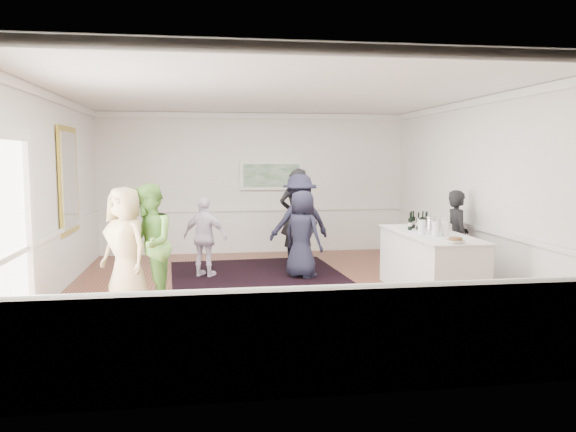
{
  "coord_description": "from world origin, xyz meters",
  "views": [
    {
      "loc": [
        -1.13,
        -8.86,
        2.2
      ],
      "look_at": [
        0.22,
        0.2,
        1.23
      ],
      "focal_mm": 35.0,
      "sensor_mm": 36.0,
      "label": 1
    }
  ],
  "objects": [
    {
      "name": "bartender",
      "position": [
        3.2,
        0.24,
        0.82
      ],
      "size": [
        0.44,
        0.63,
        1.63
      ],
      "primitive_type": "imported",
      "rotation": [
        0.0,
        0.0,
        1.48
      ],
      "color": "black",
      "rests_on": "floor"
    },
    {
      "name": "wall_right",
      "position": [
        3.5,
        0.0,
        1.6
      ],
      "size": [
        0.02,
        8.0,
        3.2
      ],
      "primitive_type": "cube",
      "color": "white",
      "rests_on": "floor"
    },
    {
      "name": "guest_tan",
      "position": [
        -2.29,
        -0.47,
        0.89
      ],
      "size": [
        1.01,
        1.01,
        1.77
      ],
      "primitive_type": "imported",
      "rotation": [
        0.0,
        0.0,
        -0.78
      ],
      "color": "tan",
      "rests_on": "floor"
    },
    {
      "name": "wainscoting",
      "position": [
        0.0,
        0.0,
        0.5
      ],
      "size": [
        7.0,
        8.0,
        1.0
      ],
      "primitive_type": null,
      "color": "white",
      "rests_on": "floor"
    },
    {
      "name": "wine_bottles",
      "position": [
        2.41,
        0.05,
        1.15
      ],
      "size": [
        0.41,
        0.33,
        0.31
      ],
      "color": "black",
      "rests_on": "serving_table"
    },
    {
      "name": "landscape_painting",
      "position": [
        0.4,
        3.95,
        1.78
      ],
      "size": [
        1.44,
        0.06,
        0.66
      ],
      "color": "white",
      "rests_on": "wall_back"
    },
    {
      "name": "guest_dark_b",
      "position": [
        0.75,
        2.49,
        0.98
      ],
      "size": [
        0.73,
        0.49,
        1.97
      ],
      "primitive_type": "imported",
      "rotation": [
        0.0,
        0.0,
        3.18
      ],
      "color": "black",
      "rests_on": "floor"
    },
    {
      "name": "doorway",
      "position": [
        -3.45,
        -1.9,
        1.42
      ],
      "size": [
        0.1,
        1.78,
        2.56
      ],
      "color": "white",
      "rests_on": "wall_left"
    },
    {
      "name": "wall_back",
      "position": [
        0.0,
        4.0,
        1.6
      ],
      "size": [
        7.0,
        0.02,
        3.2
      ],
      "primitive_type": "cube",
      "color": "white",
      "rests_on": "floor"
    },
    {
      "name": "guest_navy",
      "position": [
        0.62,
        1.1,
        0.8
      ],
      "size": [
        0.9,
        0.92,
        1.6
      ],
      "primitive_type": "imported",
      "rotation": [
        0.0,
        0.0,
        2.32
      ],
      "color": "#1C1C2E",
      "rests_on": "floor"
    },
    {
      "name": "floor",
      "position": [
        0.0,
        0.0,
        0.0
      ],
      "size": [
        8.0,
        8.0,
        0.0
      ],
      "primitive_type": "plane",
      "color": "brown",
      "rests_on": "ground"
    },
    {
      "name": "serving_table",
      "position": [
        2.41,
        -0.47,
        0.5
      ],
      "size": [
        0.93,
        2.46,
        1.0
      ],
      "color": "white",
      "rests_on": "floor"
    },
    {
      "name": "mirror",
      "position": [
        -3.45,
        1.3,
        1.8
      ],
      "size": [
        0.05,
        1.25,
        1.85
      ],
      "color": "gold",
      "rests_on": "wall_left"
    },
    {
      "name": "guest_lilac",
      "position": [
        -1.13,
        1.42,
        0.74
      ],
      "size": [
        0.94,
        0.72,
        1.48
      ],
      "primitive_type": "imported",
      "rotation": [
        0.0,
        0.0,
        2.67
      ],
      "color": "white",
      "rests_on": "floor"
    },
    {
      "name": "ceiling",
      "position": [
        0.0,
        0.0,
        3.2
      ],
      "size": [
        7.0,
        8.0,
        0.02
      ],
      "primitive_type": "cube",
      "color": "white",
      "rests_on": "wall_back"
    },
    {
      "name": "guest_dark_a",
      "position": [
        0.71,
        1.89,
        0.93
      ],
      "size": [
        1.34,
        0.96,
        1.87
      ],
      "primitive_type": "imported",
      "rotation": [
        0.0,
        0.0,
        3.38
      ],
      "color": "#1C1C2E",
      "rests_on": "floor"
    },
    {
      "name": "nut_bowl",
      "position": [
        2.35,
        -1.51,
        1.03
      ],
      "size": [
        0.26,
        0.26,
        0.07
      ],
      "color": "white",
      "rests_on": "serving_table"
    },
    {
      "name": "guest_green",
      "position": [
        -1.96,
        -0.4,
        0.91
      ],
      "size": [
        0.8,
        0.97,
        1.81
      ],
      "primitive_type": "imported",
      "rotation": [
        0.0,
        0.0,
        -1.43
      ],
      "color": "#6BB147",
      "rests_on": "floor"
    },
    {
      "name": "area_rug",
      "position": [
        -0.15,
        0.94,
        0.01
      ],
      "size": [
        3.39,
        4.3,
        0.02
      ],
      "primitive_type": "cube",
      "rotation": [
        0.0,
        0.0,
        0.06
      ],
      "color": "black",
      "rests_on": "floor"
    },
    {
      "name": "wall_front",
      "position": [
        0.0,
        -4.0,
        1.6
      ],
      "size": [
        7.0,
        0.02,
        3.2
      ],
      "primitive_type": "cube",
      "color": "white",
      "rests_on": "floor"
    },
    {
      "name": "juice_pitchers",
      "position": [
        2.37,
        -0.7,
        1.12
      ],
      "size": [
        0.41,
        0.35,
        0.24
      ],
      "color": "#68B942",
      "rests_on": "serving_table"
    },
    {
      "name": "ice_bucket",
      "position": [
        2.51,
        -0.3,
        1.11
      ],
      "size": [
        0.26,
        0.26,
        0.25
      ],
      "primitive_type": "cylinder",
      "color": "silver",
      "rests_on": "serving_table"
    },
    {
      "name": "wall_left",
      "position": [
        -3.5,
        0.0,
        1.6
      ],
      "size": [
        0.02,
        8.0,
        3.2
      ],
      "primitive_type": "cube",
      "color": "white",
      "rests_on": "floor"
    }
  ]
}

